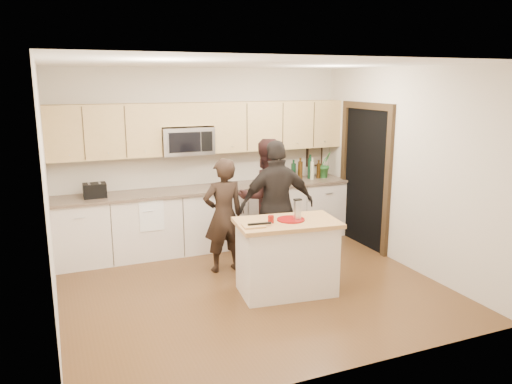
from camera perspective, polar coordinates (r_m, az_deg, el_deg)
name	(u,v)px	position (r m, az deg, el deg)	size (l,w,h in m)	color
floor	(252,287)	(6.31, -0.42, -10.85)	(4.50, 4.50, 0.00)	#50341B
room_shell	(252,149)	(5.84, -0.44, 4.91)	(4.52, 4.02, 2.71)	beige
back_cabinetry	(210,217)	(7.66, -5.23, -2.90)	(4.50, 0.66, 0.94)	beige
upper_cabinetry	(208,126)	(7.56, -5.53, 7.46)	(4.50, 0.33, 0.75)	tan
microwave	(187,141)	(7.45, -7.95, 5.84)	(0.76, 0.41, 0.40)	silver
doorway	(365,172)	(7.78, 12.36, 2.28)	(0.06, 1.25, 2.20)	black
framed_picture	(314,155)	(8.52, 6.68, 4.20)	(0.30, 0.03, 0.38)	black
dish_towel	(150,205)	(7.18, -12.07, -1.47)	(0.34, 0.60, 0.48)	white
island	(287,257)	(6.03, 3.53, -7.37)	(1.27, 0.84, 0.90)	beige
red_plate	(291,219)	(5.92, 4.00, -3.15)	(0.33, 0.33, 0.02)	maroon
box_grater	(297,209)	(5.89, 4.76, -1.92)	(0.09, 0.06, 0.24)	silver
drink_glass	(271,219)	(5.79, 1.71, -3.14)	(0.07, 0.07, 0.09)	maroon
cutting_board	(254,226)	(5.64, -0.28, -3.90)	(0.24, 0.19, 0.02)	#B4814B
tongs	(259,224)	(5.66, 0.40, -3.65)	(0.27, 0.03, 0.02)	black
knife	(264,224)	(5.68, 0.89, -3.66)	(0.20, 0.02, 0.01)	silver
toaster	(95,190)	(7.20, -17.95, 0.18)	(0.30, 0.22, 0.20)	black
bottle_cluster	(306,168)	(8.16, 5.70, 2.70)	(0.54, 0.15, 0.40)	black
orchid	(325,165)	(8.34, 7.86, 3.12)	(0.24, 0.19, 0.43)	#29682C
woman_left	(224,216)	(6.63, -3.73, -2.70)	(0.56, 0.37, 1.53)	black
woman_center	(265,197)	(7.29, 1.08, -0.57)	(0.83, 0.65, 1.71)	black
woman_right	(277,206)	(6.67, 2.43, -1.58)	(1.03, 0.43, 1.76)	black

